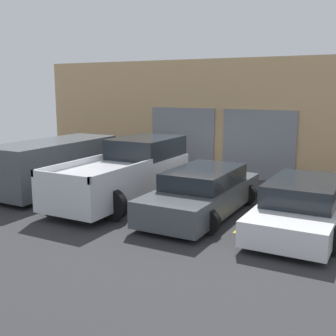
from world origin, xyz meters
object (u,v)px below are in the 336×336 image
object	(u,v)px
pickup_truck	(127,172)
sedan_white	(303,206)
van_right	(55,164)
sedan_side	(203,192)

from	to	relation	value
pickup_truck	sedan_white	size ratio (longest dim) A/B	1.17
van_right	sedan_white	bearing A→B (deg)	0.21
sedan_side	van_right	xyz separation A→B (m)	(-5.44, -0.02, 0.32)
van_right	pickup_truck	bearing A→B (deg)	6.12
pickup_truck	sedan_side	xyz separation A→B (m)	(2.72, -0.27, -0.27)
pickup_truck	sedan_side	bearing A→B (deg)	-5.62
sedan_white	van_right	size ratio (longest dim) A/B	1.01
sedan_white	sedan_side	size ratio (longest dim) A/B	0.97
sedan_white	sedan_side	world-z (taller)	sedan_side
pickup_truck	sedan_white	xyz separation A→B (m)	(5.44, -0.26, -0.29)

